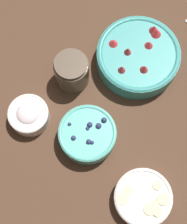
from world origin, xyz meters
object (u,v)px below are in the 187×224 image
bowl_strawberries (138,56)px  bowl_bananas (143,198)px  bowl_blueberries (87,134)px  jar_chocolate (72,72)px  bowl_cream (29,115)px

bowl_strawberries → bowl_bananas: size_ratio=1.58×
bowl_blueberries → jar_chocolate: (0.13, 0.13, 0.01)m
bowl_strawberries → bowl_cream: bowl_strawberries is taller
bowl_strawberries → bowl_blueberries: (-0.27, -0.00, -0.00)m
bowl_blueberries → bowl_cream: bearing=103.1°
bowl_strawberries → bowl_cream: 0.35m
bowl_blueberries → bowl_cream: bowl_blueberries is taller
bowl_blueberries → bowl_bananas: bowl_blueberries is taller
bowl_blueberries → jar_chocolate: size_ratio=1.49×
bowl_strawberries → jar_chocolate: 0.20m
bowl_strawberries → bowl_bananas: bearing=-147.7°
bowl_bananas → bowl_cream: (0.02, 0.38, 0.00)m
bowl_strawberries → bowl_blueberries: bowl_strawberries is taller
bowl_strawberries → jar_chocolate: size_ratio=2.29×
bowl_bananas → jar_chocolate: size_ratio=1.44×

